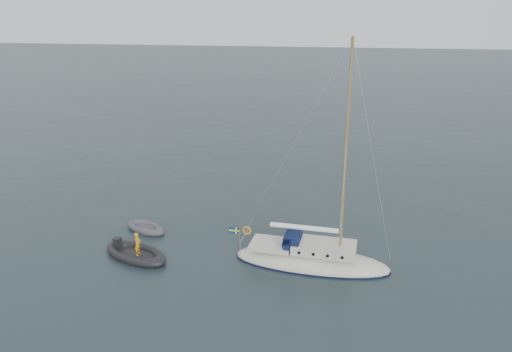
# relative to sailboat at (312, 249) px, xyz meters

# --- Properties ---
(ground) EXTENTS (300.00, 300.00, 0.00)m
(ground) POSITION_rel_sailboat_xyz_m (-1.46, 2.70, -0.97)
(ground) COLOR black
(ground) RESTS_ON ground
(sailboat) EXTENTS (8.99, 2.70, 12.80)m
(sailboat) POSITION_rel_sailboat_xyz_m (0.00, 0.00, 0.00)
(sailboat) COLOR beige
(sailboat) RESTS_ON ground
(dinghy) EXTENTS (3.01, 1.36, 0.43)m
(dinghy) POSITION_rel_sailboat_xyz_m (-10.70, 2.64, -0.78)
(dinghy) COLOR #48494D
(dinghy) RESTS_ON ground
(rib) EXTENTS (4.26, 1.94, 1.59)m
(rib) POSITION_rel_sailboat_xyz_m (-9.93, -0.85, -0.72)
(rib) COLOR black
(rib) RESTS_ON ground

